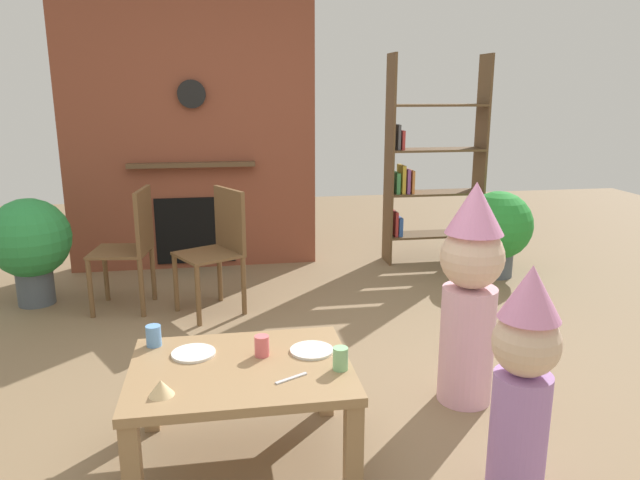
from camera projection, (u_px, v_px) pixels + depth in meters
name	position (u px, v px, depth m)	size (l,w,h in m)	color
ground_plane	(305.00, 395.00, 3.19)	(12.00, 12.00, 0.00)	#846B4C
brick_fireplace_feature	(191.00, 135.00, 5.28)	(2.20, 0.28, 2.40)	brown
bookshelf	(429.00, 169.00, 5.52)	(0.90, 0.28, 1.90)	brown
coffee_table	(241.00, 381.00, 2.56)	(0.94, 0.72, 0.45)	#9E7A51
paper_cup_near_left	(262.00, 346.00, 2.62)	(0.06, 0.06, 0.09)	#E5666B
paper_cup_near_right	(154.00, 336.00, 2.73)	(0.07, 0.07, 0.10)	#669EE0
paper_cup_center	(340.00, 359.00, 2.49)	(0.06, 0.06, 0.10)	#8CD18C
paper_plate_front	(312.00, 350.00, 2.67)	(0.19, 0.19, 0.01)	white
paper_plate_rear	(194.00, 353.00, 2.64)	(0.19, 0.19, 0.01)	white
birthday_cake_slice	(161.00, 388.00, 2.29)	(0.10, 0.10, 0.06)	#EAC68C
table_fork	(291.00, 378.00, 2.42)	(0.15, 0.02, 0.01)	silver
child_with_cone_hat	(524.00, 376.00, 2.33)	(0.26, 0.26, 0.95)	#B27FCC
child_in_pink	(470.00, 289.00, 3.01)	(0.32, 0.32, 1.16)	#EAB2C6
dining_chair_left	(133.00, 242.00, 4.35)	(0.45, 0.45, 0.90)	brown
dining_chair_middle	(219.00, 243.00, 4.31)	(0.54, 0.54, 0.90)	brown
potted_plant_tall	(498.00, 228.00, 5.14)	(0.59, 0.59, 0.75)	#4C5660
potted_plant_short	(30.00, 242.00, 4.44)	(0.59, 0.59, 0.81)	#4C5660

